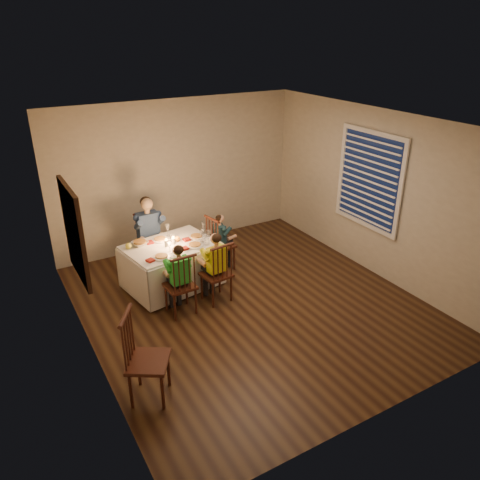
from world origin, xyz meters
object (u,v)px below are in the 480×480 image
child_teal (221,268)px  serving_bowl (140,243)px  dining_table (171,257)px  chair_near_right (217,300)px  child_yellow (217,300)px  chair_adult (152,268)px  chair_extra (152,396)px  chair_near_left (182,312)px  child_green (182,312)px  adult (152,268)px  chair_end (221,268)px

child_teal → serving_bowl: 1.50m
dining_table → chair_near_right: dining_table is taller
child_yellow → chair_adult: bearing=-78.1°
chair_near_right → serving_bowl: (-0.79, 0.93, 0.73)m
chair_extra → chair_near_right: bearing=-15.5°
chair_adult → chair_near_left: (-0.11, -1.46, 0.00)m
chair_near_left → chair_extra: bearing=53.6°
chair_adult → child_yellow: size_ratio=0.89×
dining_table → child_green: size_ratio=1.41×
child_teal → chair_near_left: bearing=118.8°
dining_table → child_green: (-0.18, -0.75, -0.50)m
chair_extra → child_green: 1.65m
child_green → child_yellow: child_yellow is taller
dining_table → adult: dining_table is taller
child_yellow → child_teal: 0.98m
chair_end → child_green: size_ratio=0.90×
chair_near_right → child_teal: (0.52, 0.83, 0.00)m
dining_table → child_green: dining_table is taller
dining_table → chair_near_right: 0.95m
child_green → child_yellow: size_ratio=0.98×
serving_bowl → chair_near_left: bearing=-77.5°
child_yellow → child_teal: (0.52, 0.83, 0.00)m
chair_adult → child_green: (-0.11, -1.46, 0.00)m
child_yellow → child_green: bearing=-2.4°
chair_adult → serving_bowl: (-0.32, -0.50, 0.73)m
chair_end → child_teal: 0.00m
child_teal → dining_table: bearing=88.1°
adult → serving_bowl: bearing=-123.9°
child_yellow → chair_near_right: bearing=173.5°
chair_near_left → serving_bowl: size_ratio=4.03×
chair_adult → chair_near_left: same height
chair_near_right → child_green: bearing=-2.4°
chair_near_left → chair_extra: (-0.95, -1.36, 0.00)m
chair_end → serving_bowl: serving_bowl is taller
chair_near_right → adult: bearing=-78.1°
adult → child_teal: 1.16m
chair_near_left → chair_end: size_ratio=1.00×
chair_near_left → child_teal: bearing=-143.1°
child_green → serving_bowl: 1.23m
chair_end → child_teal: size_ratio=0.99×
chair_near_right → child_green: 0.58m
chair_near_left → child_yellow: child_yellow is taller
dining_table → chair_adult: size_ratio=1.56×
chair_end → chair_extra: chair_extra is taller
chair_adult → chair_near_left: size_ratio=1.00×
chair_near_right → child_yellow: child_yellow is taller
adult → child_green: bearing=-95.3°
child_green → child_yellow: (0.58, 0.04, 0.00)m
dining_table → child_teal: size_ratio=1.54×
chair_end → dining_table: bearing=88.1°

